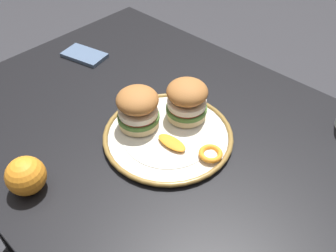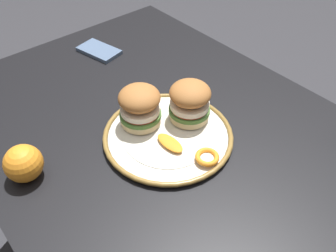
{
  "view_description": "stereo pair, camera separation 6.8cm",
  "coord_description": "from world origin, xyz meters",
  "views": [
    {
      "loc": [
        0.39,
        -0.45,
        1.38
      ],
      "look_at": [
        -0.03,
        -0.01,
        0.81
      ],
      "focal_mm": 37.8,
      "sensor_mm": 36.0,
      "label": 1
    },
    {
      "loc": [
        0.43,
        -0.4,
        1.38
      ],
      "look_at": [
        -0.03,
        -0.01,
        0.81
      ],
      "focal_mm": 37.8,
      "sensor_mm": 36.0,
      "label": 2
    }
  ],
  "objects": [
    {
      "name": "dining_table",
      "position": [
        0.0,
        0.0,
        0.66
      ],
      "size": [
        1.27,
        0.83,
        0.77
      ],
      "color": "black",
      "rests_on": "ground"
    },
    {
      "name": "dinner_plate",
      "position": [
        -0.03,
        -0.01,
        0.78
      ],
      "size": [
        0.31,
        0.31,
        0.02
      ],
      "color": "silver",
      "rests_on": "dining_table"
    },
    {
      "name": "sandwich_half_left",
      "position": [
        -0.1,
        -0.04,
        0.84
      ],
      "size": [
        0.14,
        0.14,
        0.1
      ],
      "color": "beige",
      "rests_on": "dinner_plate"
    },
    {
      "name": "sandwich_half_right",
      "position": [
        -0.04,
        0.07,
        0.84
      ],
      "size": [
        0.14,
        0.14,
        0.1
      ],
      "color": "beige",
      "rests_on": "dinner_plate"
    },
    {
      "name": "orange_peel_curled",
      "position": [
        0.09,
        -0.0,
        0.8
      ],
      "size": [
        0.06,
        0.06,
        0.01
      ],
      "color": "orange",
      "rests_on": "dinner_plate"
    },
    {
      "name": "orange_peel_strip_long",
      "position": [
        0.01,
        -0.03,
        0.79
      ],
      "size": [
        0.08,
        0.04,
        0.01
      ],
      "color": "orange",
      "rests_on": "dinner_plate"
    },
    {
      "name": "whole_orange",
      "position": [
        -0.13,
        -0.32,
        0.81
      ],
      "size": [
        0.08,
        0.08,
        0.08
      ],
      "primitive_type": "sphere",
      "color": "orange",
      "rests_on": "dining_table"
    },
    {
      "name": "folded_napkin",
      "position": [
        -0.47,
        0.07,
        0.78
      ],
      "size": [
        0.15,
        0.11,
        0.01
      ],
      "primitive_type": "cube",
      "rotation": [
        0.0,
        0.0,
        0.23
      ],
      "color": "slate",
      "rests_on": "dining_table"
    }
  ]
}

